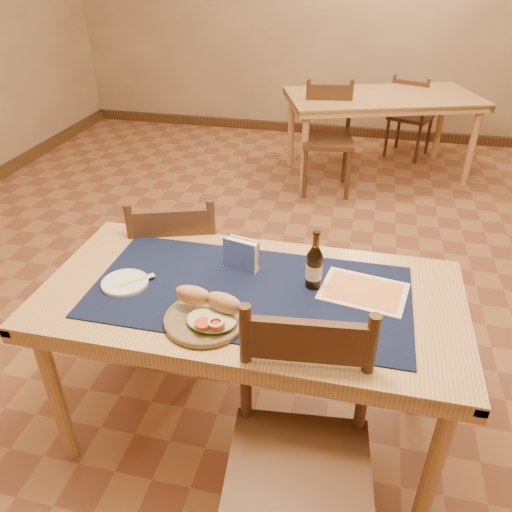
% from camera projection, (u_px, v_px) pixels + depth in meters
% --- Properties ---
extents(room, '(6.04, 7.04, 2.84)m').
position_uv_depth(room, '(291.00, 70.00, 2.22)').
color(room, '#8E603E').
rests_on(room, ground).
extents(main_table, '(1.60, 0.80, 0.75)m').
position_uv_depth(main_table, '(250.00, 309.00, 1.94)').
color(main_table, tan).
rests_on(main_table, ground).
extents(placemat, '(1.20, 0.60, 0.01)m').
position_uv_depth(placemat, '(250.00, 291.00, 1.90)').
color(placemat, '#0E1536').
rests_on(placemat, main_table).
extents(baseboard, '(6.00, 7.00, 0.10)m').
position_uv_depth(baseboard, '(282.00, 310.00, 2.93)').
color(baseboard, '#462F19').
rests_on(baseboard, ground).
extents(back_table, '(1.85, 1.33, 0.75)m').
position_uv_depth(back_table, '(382.00, 104.00, 4.46)').
color(back_table, tan).
rests_on(back_table, ground).
extents(chair_main_far, '(0.54, 0.54, 0.91)m').
position_uv_depth(chair_main_far, '(178.00, 268.00, 2.54)').
color(chair_main_far, '#462F19').
rests_on(chair_main_far, ground).
extents(chair_main_near, '(0.49, 0.49, 0.96)m').
position_uv_depth(chair_main_near, '(300.00, 458.00, 1.57)').
color(chair_main_near, '#462F19').
rests_on(chair_main_near, ground).
extents(chair_back_near, '(0.48, 0.48, 0.92)m').
position_uv_depth(chair_back_near, '(327.00, 137.00, 4.29)').
color(chair_back_near, '#462F19').
rests_on(chair_back_near, ground).
extents(chair_back_far, '(0.49, 0.49, 0.82)m').
position_uv_depth(chair_back_far, '(410.00, 115.00, 5.00)').
color(chair_back_far, '#462F19').
rests_on(chair_back_far, ground).
extents(sandwich_plate, '(0.29, 0.29, 0.11)m').
position_uv_depth(sandwich_plate, '(207.00, 314.00, 1.72)').
color(sandwich_plate, brown).
rests_on(sandwich_plate, placemat).
extents(side_plate, '(0.18, 0.18, 0.02)m').
position_uv_depth(side_plate, '(125.00, 282.00, 1.93)').
color(side_plate, silver).
rests_on(side_plate, placemat).
extents(fork, '(0.12, 0.11, 0.00)m').
position_uv_depth(fork, '(140.00, 279.00, 1.93)').
color(fork, '#9FDE7A').
rests_on(fork, side_plate).
extents(beer_bottle, '(0.06, 0.06, 0.24)m').
position_uv_depth(beer_bottle, '(314.00, 267.00, 1.87)').
color(beer_bottle, '#462A0C').
rests_on(beer_bottle, placemat).
extents(napkin_holder, '(0.16, 0.09, 0.13)m').
position_uv_depth(napkin_holder, '(241.00, 255.00, 2.00)').
color(napkin_holder, silver).
rests_on(napkin_holder, placemat).
extents(menu_card, '(0.35, 0.28, 0.01)m').
position_uv_depth(menu_card, '(364.00, 291.00, 1.89)').
color(menu_card, beige).
rests_on(menu_card, placemat).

